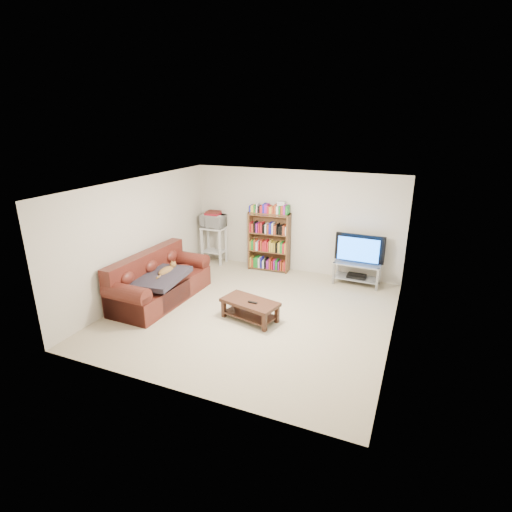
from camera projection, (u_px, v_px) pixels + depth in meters
The scene contains 19 objects.
floor at pixel (253, 313), 7.57m from camera, with size 5.00×5.00×0.00m, color beige.
ceiling at pixel (252, 186), 6.78m from camera, with size 5.00×5.00×0.00m, color white.
wall_back at pixel (295, 222), 9.35m from camera, with size 5.00×5.00×0.00m, color silver.
wall_front at pixel (173, 311), 5.00m from camera, with size 5.00×5.00×0.00m, color silver.
wall_left at pixel (140, 238), 8.10m from camera, with size 5.00×5.00×0.00m, color silver.
wall_right at pixel (398, 273), 6.25m from camera, with size 5.00×5.00×0.00m, color silver.
sofa at pixel (158, 284), 8.05m from camera, with size 1.02×2.25×0.95m.
blanket at pixel (160, 277), 7.78m from camera, with size 0.86×1.12×0.10m, color #2B2630.
cat at pixel (166, 271), 7.93m from camera, with size 0.24×0.61×0.18m, color brown, non-canonical shape.
coffee_table at pixel (250, 307), 7.23m from camera, with size 1.12×0.73×0.38m.
remote at pixel (253, 302), 7.11m from camera, with size 0.17×0.05×0.02m, color black.
tv_stand at pixel (357, 270), 8.77m from camera, with size 1.01×0.47×0.50m.
television at pixel (359, 249), 8.62m from camera, with size 1.07×0.14×0.62m, color black.
dvd_player at pixel (356, 276), 8.82m from camera, with size 0.40×0.28×0.06m, color black.
bookshelf at pixel (269, 241), 9.50m from camera, with size 1.00×0.36×1.42m.
shelf_clutter at pixel (274, 208), 9.22m from camera, with size 0.72×0.25×0.28m.
microwave_stand at pixel (214, 240), 10.03m from camera, with size 0.59×0.44×0.93m.
microwave at pixel (213, 221), 9.87m from camera, with size 0.57×0.39×0.32m, color silver.
game_boxes at pixel (213, 214), 9.81m from camera, with size 0.34×0.30×0.05m, color maroon.
Camera 1 is at (2.72, -6.24, 3.49)m, focal length 28.00 mm.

